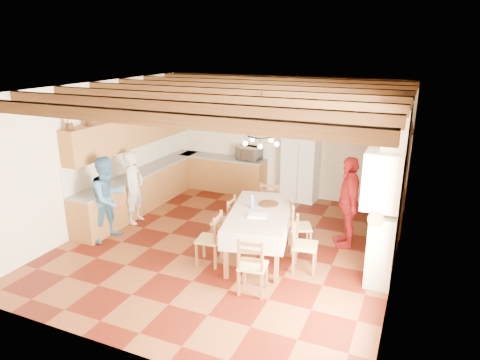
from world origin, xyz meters
name	(u,v)px	position (x,y,z in m)	size (l,w,h in m)	color
floor	(229,245)	(0.00, 0.00, -0.01)	(6.00, 6.50, 0.02)	#491108
ceiling	(228,87)	(0.00, 0.00, 3.01)	(6.00, 6.50, 0.02)	silver
wall_back	(283,137)	(0.00, 3.26, 1.50)	(6.00, 0.02, 3.00)	white
wall_front	(111,244)	(0.00, -3.26, 1.50)	(6.00, 0.02, 3.00)	white
wall_left	(99,155)	(-3.01, 0.00, 1.50)	(0.02, 6.50, 3.00)	white
wall_right	(402,193)	(3.01, 0.00, 1.50)	(0.02, 6.50, 3.00)	white
ceiling_beams	(228,93)	(0.00, 0.00, 2.91)	(6.00, 6.30, 0.16)	#39190F
lower_cabinets_left	(144,190)	(-2.70, 1.05, 0.43)	(0.60, 4.30, 0.86)	brown
lower_cabinets_back	(223,174)	(-1.55, 2.95, 0.43)	(2.30, 0.60, 0.86)	brown
countertop_left	(143,171)	(-2.70, 1.05, 0.88)	(0.62, 4.30, 0.04)	slate
countertop_back	(223,157)	(-1.55, 2.95, 0.88)	(2.34, 0.62, 0.04)	slate
backsplash_left	(132,157)	(-2.98, 1.05, 1.20)	(0.03, 4.30, 0.60)	white
backsplash_back	(227,143)	(-1.55, 3.23, 1.20)	(2.30, 0.03, 0.60)	white
upper_cabinets	(135,130)	(-2.83, 1.05, 1.85)	(0.35, 4.20, 0.70)	brown
fireplace	(384,192)	(2.72, 0.20, 1.40)	(0.56, 1.60, 2.80)	beige
wall_picture	(347,128)	(1.55, 3.23, 1.85)	(0.34, 0.03, 0.42)	#332415
refrigerator	(302,166)	(0.55, 3.09, 0.84)	(0.84, 0.69, 1.69)	white
hutch	(393,178)	(2.75, 2.10, 1.10)	(0.51, 1.21, 2.19)	#3A200E
dining_table	(260,215)	(0.69, -0.16, 0.80)	(1.44, 2.19, 0.88)	beige
chandelier	(261,136)	(0.69, -0.16, 2.25)	(0.47, 0.47, 0.03)	black
chair_left_near	(209,238)	(-0.02, -0.78, 0.48)	(0.42, 0.40, 0.96)	brown
chair_left_far	(223,220)	(-0.13, 0.03, 0.48)	(0.42, 0.40, 0.96)	brown
chair_right_near	(305,245)	(1.59, -0.35, 0.48)	(0.42, 0.40, 0.96)	brown
chair_right_far	(300,226)	(1.29, 0.38, 0.48)	(0.42, 0.40, 0.96)	brown
chair_end_near	(253,264)	(1.03, -1.34, 0.48)	(0.42, 0.40, 0.96)	brown
chair_end_far	(268,208)	(0.42, 0.99, 0.48)	(0.42, 0.40, 0.96)	brown
person_man	(134,187)	(-2.35, 0.24, 0.79)	(0.58, 0.38, 1.59)	beige
person_woman_blue	(109,198)	(-2.29, -0.64, 0.84)	(0.82, 0.64, 1.69)	teal
person_woman_red	(348,202)	(2.06, 0.92, 0.88)	(1.03, 0.43, 1.77)	maroon
microwave	(249,153)	(-0.80, 2.95, 1.07)	(0.60, 0.41, 0.33)	silver
fridge_vase	(308,127)	(0.65, 3.09, 1.83)	(0.27, 0.27, 0.28)	#3A200E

